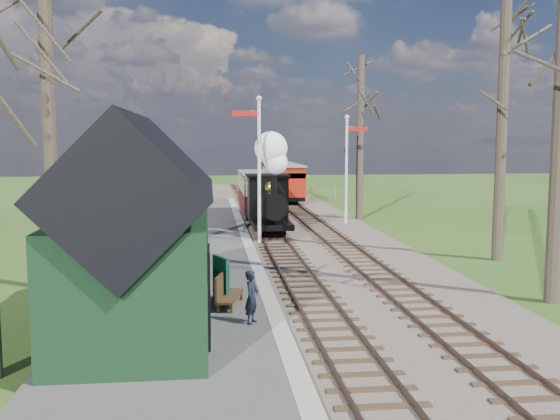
{
  "coord_description": "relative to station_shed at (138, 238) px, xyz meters",
  "views": [
    {
      "loc": [
        -2.73,
        -9.68,
        4.38
      ],
      "look_at": [
        0.08,
        15.21,
        1.6
      ],
      "focal_mm": 40.0,
      "sensor_mm": 36.0,
      "label": 1
    }
  ],
  "objects": [
    {
      "name": "track_far",
      "position": [
        6.9,
        18.0,
        -2.17
      ],
      "size": [
        1.6,
        60.0,
        0.15
      ],
      "color": "brown",
      "rests_on": "ground"
    },
    {
      "name": "bare_trees",
      "position": [
        5.63,
        6.1,
        2.94
      ],
      "size": [
        15.51,
        22.39,
        12.0
      ],
      "color": "#382D23",
      "rests_on": "ground"
    },
    {
      "name": "bench",
      "position": [
        1.94,
        1.88,
        -1.66
      ],
      "size": [
        0.79,
        1.57,
        0.86
      ],
      "color": "#412C17",
      "rests_on": "platform"
    },
    {
      "name": "track_near",
      "position": [
        4.3,
        18.0,
        -2.17
      ],
      "size": [
        1.6,
        60.0,
        0.15
      ],
      "color": "brown",
      "rests_on": "ground"
    },
    {
      "name": "fence_line",
      "position": [
        4.6,
        32.0,
        -1.72
      ],
      "size": [
        12.6,
        0.08,
        1.0
      ],
      "color": "slate",
      "rests_on": "ground"
    },
    {
      "name": "semaphore_near",
      "position": [
        3.53,
        12.0,
        1.35
      ],
      "size": [
        1.22,
        0.24,
        6.22
      ],
      "color": "silver",
      "rests_on": "ground"
    },
    {
      "name": "locomotive",
      "position": [
        4.29,
        14.56,
        -0.15
      ],
      "size": [
        1.84,
        4.29,
        4.59
      ],
      "color": "black",
      "rests_on": "ground"
    },
    {
      "name": "distant_hills",
      "position": [
        5.7,
        60.38,
        -18.47
      ],
      "size": [
        114.4,
        48.0,
        22.02
      ],
      "color": "#385B23",
      "rests_on": "ground"
    },
    {
      "name": "ballast_bed",
      "position": [
        5.6,
        18.0,
        -2.22
      ],
      "size": [
        8.0,
        60.0,
        0.1
      ],
      "primitive_type": "cube",
      "color": "brown",
      "rests_on": "ground"
    },
    {
      "name": "platform",
      "position": [
        0.8,
        10.0,
        -2.17
      ],
      "size": [
        5.0,
        44.0,
        0.2
      ],
      "primitive_type": "cube",
      "color": "#474442",
      "rests_on": "ground"
    },
    {
      "name": "ground",
      "position": [
        4.3,
        -4.0,
        -2.27
      ],
      "size": [
        140.0,
        140.0,
        0.0
      ],
      "primitive_type": "plane",
      "color": "#2B5119",
      "rests_on": "ground"
    },
    {
      "name": "station_shed",
      "position": [
        0.0,
        0.0,
        0.0
      ],
      "size": [
        3.25,
        6.3,
        4.78
      ],
      "color": "black",
      "rests_on": "platform"
    },
    {
      "name": "semaphore_far",
      "position": [
        8.67,
        18.0,
        1.08
      ],
      "size": [
        1.22,
        0.24,
        5.72
      ],
      "color": "silver",
      "rests_on": "ground"
    },
    {
      "name": "sign_board",
      "position": [
        1.82,
        2.25,
        -1.46
      ],
      "size": [
        0.42,
        0.79,
        1.21
      ],
      "color": "#0E4335",
      "rests_on": "platform"
    },
    {
      "name": "red_carriage_b",
      "position": [
        6.9,
        34.96,
        -0.75
      ],
      "size": [
        2.09,
        5.17,
        2.2
      ],
      "color": "black",
      "rests_on": "ground"
    },
    {
      "name": "red_carriage_a",
      "position": [
        6.9,
        29.46,
        -0.75
      ],
      "size": [
        2.09,
        5.17,
        2.2
      ],
      "color": "black",
      "rests_on": "ground"
    },
    {
      "name": "person",
      "position": [
        2.49,
        0.3,
        -1.45
      ],
      "size": [
        0.46,
        0.53,
        1.23
      ],
      "primitive_type": "imported",
      "rotation": [
        0.0,
        0.0,
        1.14
      ],
      "color": "black",
      "rests_on": "platform"
    },
    {
      "name": "coach",
      "position": [
        4.3,
        20.63,
        -0.72
      ],
      "size": [
        2.14,
        7.35,
        2.26
      ],
      "color": "black",
      "rests_on": "ground"
    },
    {
      "name": "coping_strip",
      "position": [
        3.1,
        10.0,
        -2.16
      ],
      "size": [
        0.4,
        44.0,
        0.21
      ],
      "primitive_type": "cube",
      "color": "#B2AD9E",
      "rests_on": "ground"
    }
  ]
}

